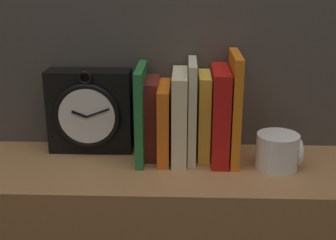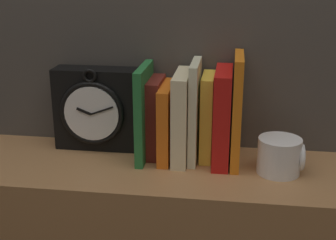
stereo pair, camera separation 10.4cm
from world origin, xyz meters
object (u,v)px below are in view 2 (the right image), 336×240
(book_slot1_maroon, at_px, (156,117))
(book_slot7_orange, at_px, (237,110))
(clock, at_px, (96,109))
(book_slot4_cream, at_px, (195,111))
(book_slot0_green, at_px, (144,112))
(mug, at_px, (280,156))
(book_slot5_yellow, at_px, (207,117))
(book_slot6_red, at_px, (222,116))
(book_slot3_cream, at_px, (182,117))
(book_slot2_orange, at_px, (167,122))

(book_slot1_maroon, xyz_separation_m, book_slot7_orange, (0.19, -0.02, 0.03))
(clock, height_order, book_slot4_cream, book_slot4_cream)
(clock, relative_size, book_slot0_green, 0.95)
(book_slot0_green, distance_m, book_slot7_orange, 0.22)
(book_slot7_orange, distance_m, mug, 0.14)
(book_slot5_yellow, height_order, book_slot6_red, book_slot6_red)
(book_slot4_cream, bearing_deg, book_slot7_orange, -5.07)
(book_slot3_cream, bearing_deg, book_slot6_red, -0.49)
(book_slot4_cream, bearing_deg, book_slot6_red, -7.57)
(clock, bearing_deg, book_slot6_red, -7.05)
(book_slot0_green, height_order, book_slot3_cream, book_slot0_green)
(book_slot6_red, height_order, mug, book_slot6_red)
(book_slot4_cream, bearing_deg, mug, -16.91)
(clock, height_order, book_slot7_orange, book_slot7_orange)
(clock, relative_size, book_slot4_cream, 0.90)
(book_slot6_red, bearing_deg, clock, 172.95)
(book_slot5_yellow, distance_m, mug, 0.19)
(book_slot3_cream, height_order, book_slot4_cream, book_slot4_cream)
(book_slot2_orange, bearing_deg, book_slot3_cream, -3.89)
(clock, xyz_separation_m, book_slot3_cream, (0.22, -0.04, 0.00))
(book_slot7_orange, xyz_separation_m, mug, (0.10, -0.05, -0.09))
(book_slot1_maroon, height_order, book_slot5_yellow, book_slot5_yellow)
(clock, distance_m, book_slot6_red, 0.32)
(clock, bearing_deg, book_slot5_yellow, -3.95)
(book_slot1_maroon, distance_m, book_slot2_orange, 0.03)
(book_slot2_orange, height_order, mug, book_slot2_orange)
(book_slot2_orange, relative_size, book_slot6_red, 0.81)
(book_slot5_yellow, height_order, mug, book_slot5_yellow)
(mug, bearing_deg, book_slot4_cream, 163.09)
(book_slot1_maroon, bearing_deg, clock, 172.67)
(book_slot0_green, height_order, book_slot1_maroon, book_slot0_green)
(book_slot6_red, xyz_separation_m, mug, (0.13, -0.05, -0.07))
(book_slot2_orange, bearing_deg, mug, -11.74)
(book_slot0_green, height_order, book_slot2_orange, book_slot0_green)
(book_slot1_maroon, distance_m, mug, 0.30)
(book_slot4_cream, bearing_deg, book_slot1_maroon, 173.76)
(book_slot0_green, relative_size, book_slot7_orange, 0.88)
(book_slot1_maroon, relative_size, book_slot2_orange, 1.05)
(book_slot2_orange, bearing_deg, book_slot7_orange, -1.16)
(book_slot2_orange, xyz_separation_m, book_slot4_cream, (0.07, 0.01, 0.03))
(book_slot0_green, relative_size, book_slot3_cream, 1.06)
(book_slot3_cream, height_order, book_slot7_orange, book_slot7_orange)
(book_slot1_maroon, bearing_deg, mug, -13.55)
(book_slot2_orange, distance_m, book_slot7_orange, 0.17)
(book_slot7_orange, bearing_deg, book_slot4_cream, 174.93)
(book_slot1_maroon, xyz_separation_m, book_slot2_orange, (0.03, -0.02, -0.00))
(clock, xyz_separation_m, book_slot4_cream, (0.25, -0.03, 0.02))
(book_slot2_orange, height_order, book_slot6_red, book_slot6_red)
(book_slot2_orange, distance_m, book_slot6_red, 0.13)
(book_slot3_cream, bearing_deg, book_slot5_yellow, 17.96)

